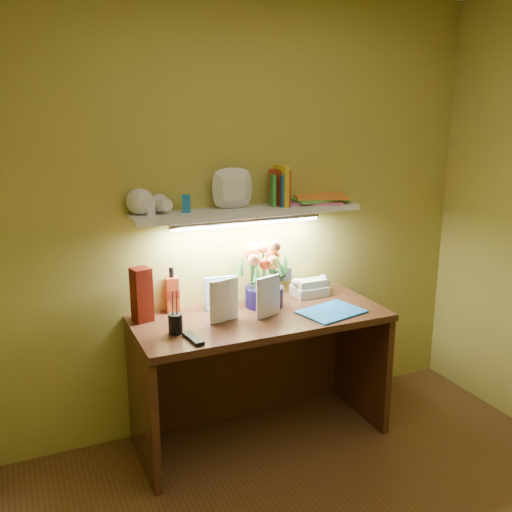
{
  "coord_description": "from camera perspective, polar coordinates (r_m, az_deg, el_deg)",
  "views": [
    {
      "loc": [
        -1.22,
        -1.49,
        1.86
      ],
      "look_at": [
        0.04,
        1.35,
        1.05
      ],
      "focal_mm": 40.0,
      "sensor_mm": 36.0,
      "label": 1
    }
  ],
  "objects": [
    {
      "name": "telephone",
      "position": [
        3.47,
        5.37,
        -3.01
      ],
      "size": [
        0.2,
        0.15,
        0.12
      ],
      "primitive_type": null,
      "rotation": [
        0.0,
        0.0,
        0.0
      ],
      "color": "beige",
      "rests_on": "desk"
    },
    {
      "name": "whisky_box",
      "position": [
        3.09,
        -11.36,
        -3.81
      ],
      "size": [
        0.11,
        0.11,
        0.29
      ],
      "primitive_type": "cube",
      "rotation": [
        0.0,
        0.0,
        0.22
      ],
      "color": "#5A1106",
      "rests_on": "desk"
    },
    {
      "name": "desk",
      "position": [
        3.31,
        0.5,
        -12.02
      ],
      "size": [
        1.4,
        0.6,
        0.75
      ],
      "primitive_type": "cube",
      "color": "#3C1B10",
      "rests_on": "ground"
    },
    {
      "name": "desk_clock",
      "position": [
        3.57,
        6.84,
        -2.99
      ],
      "size": [
        0.08,
        0.06,
        0.07
      ],
      "primitive_type": "cube",
      "rotation": [
        0.0,
        0.0,
        0.34
      ],
      "color": "silver",
      "rests_on": "desk"
    },
    {
      "name": "wall_shelf",
      "position": [
        3.17,
        -0.69,
        5.19
      ],
      "size": [
        1.32,
        0.36,
        0.26
      ],
      "color": "white",
      "rests_on": "ground"
    },
    {
      "name": "desk_book_b",
      "position": [
        3.05,
        0.11,
        -4.41
      ],
      "size": [
        0.17,
        0.07,
        0.23
      ],
      "primitive_type": "imported",
      "rotation": [
        0.0,
        0.0,
        0.3
      ],
      "color": "white",
      "rests_on": "desk"
    },
    {
      "name": "flower_bouquet",
      "position": [
        3.25,
        0.82,
        -1.68
      ],
      "size": [
        0.28,
        0.28,
        0.39
      ],
      "primitive_type": null,
      "rotation": [
        0.0,
        0.0,
        0.13
      ],
      "color": "black",
      "rests_on": "desk"
    },
    {
      "name": "whisky_bottle",
      "position": [
        3.2,
        -8.39,
        -3.35
      ],
      "size": [
        0.07,
        0.07,
        0.26
      ],
      "primitive_type": null,
      "rotation": [
        0.0,
        0.0,
        -0.09
      ],
      "color": "#BD471F",
      "rests_on": "desk"
    },
    {
      "name": "blue_folder",
      "position": [
        3.22,
        7.54,
        -5.54
      ],
      "size": [
        0.39,
        0.32,
        0.01
      ],
      "primitive_type": "cube",
      "rotation": [
        0.0,
        0.0,
        0.23
      ],
      "color": "blue",
      "rests_on": "desk"
    },
    {
      "name": "art_card",
      "position": [
        3.24,
        -3.56,
        -3.69
      ],
      "size": [
        0.18,
        0.05,
        0.18
      ],
      "primitive_type": null,
      "rotation": [
        0.0,
        0.0,
        -0.06
      ],
      "color": "white",
      "rests_on": "desk"
    },
    {
      "name": "desk_book_a",
      "position": [
        2.99,
        -4.64,
        -4.77
      ],
      "size": [
        0.18,
        0.05,
        0.24
      ],
      "primitive_type": "imported",
      "rotation": [
        0.0,
        0.0,
        0.16
      ],
      "color": "beige",
      "rests_on": "desk"
    },
    {
      "name": "tv_remote",
      "position": [
        2.85,
        -6.29,
        -8.2
      ],
      "size": [
        0.07,
        0.17,
        0.02
      ],
      "primitive_type": "cube",
      "rotation": [
        0.0,
        0.0,
        0.12
      ],
      "color": "black",
      "rests_on": "desk"
    },
    {
      "name": "pen_cup",
      "position": [
        2.91,
        -8.08,
        -6.06
      ],
      "size": [
        0.07,
        0.07,
        0.18
      ],
      "primitive_type": "cylinder",
      "rotation": [
        0.0,
        0.0,
        -0.0
      ],
      "color": "black",
      "rests_on": "desk"
    }
  ]
}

